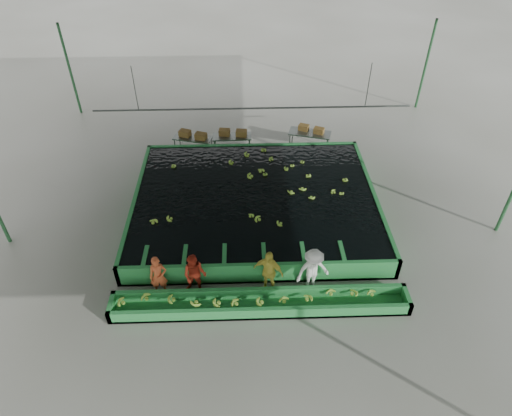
{
  "coord_description": "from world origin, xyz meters",
  "views": [
    {
      "loc": [
        -0.47,
        -13.32,
        12.39
      ],
      "look_at": [
        0.0,
        0.5,
        1.0
      ],
      "focal_mm": 32.0,
      "sensor_mm": 36.0,
      "label": 1
    }
  ],
  "objects_px": {
    "packing_table_right": "(309,141)",
    "box_stack_left": "(193,137)",
    "packing_table_left": "(193,145)",
    "box_stack_mid": "(233,135)",
    "box_stack_right": "(311,131)",
    "worker_b": "(195,275)",
    "packing_table_mid": "(232,144)",
    "worker_a": "(158,276)",
    "worker_c": "(268,272)",
    "worker_d": "(313,271)",
    "flotation_tank": "(255,203)",
    "sorting_trough": "(260,303)"
  },
  "relations": [
    {
      "from": "flotation_tank",
      "to": "packing_table_mid",
      "type": "distance_m",
      "value": 4.88
    },
    {
      "from": "worker_b",
      "to": "packing_table_right",
      "type": "height_order",
      "value": "worker_b"
    },
    {
      "from": "packing_table_mid",
      "to": "box_stack_mid",
      "type": "relative_size",
      "value": 1.4
    },
    {
      "from": "worker_b",
      "to": "packing_table_mid",
      "type": "distance_m",
      "value": 9.17
    },
    {
      "from": "packing_table_left",
      "to": "box_stack_right",
      "type": "relative_size",
      "value": 1.47
    },
    {
      "from": "packing_table_left",
      "to": "worker_b",
      "type": "bearing_deg",
      "value": -85.34
    },
    {
      "from": "packing_table_right",
      "to": "box_stack_left",
      "type": "bearing_deg",
      "value": -178.59
    },
    {
      "from": "flotation_tank",
      "to": "worker_b",
      "type": "height_order",
      "value": "worker_b"
    },
    {
      "from": "worker_a",
      "to": "worker_c",
      "type": "xyz_separation_m",
      "value": [
        3.72,
        0.0,
        0.09
      ]
    },
    {
      "from": "worker_a",
      "to": "worker_d",
      "type": "relative_size",
      "value": 0.9
    },
    {
      "from": "sorting_trough",
      "to": "packing_table_left",
      "type": "bearing_deg",
      "value": 106.53
    },
    {
      "from": "sorting_trough",
      "to": "worker_c",
      "type": "xyz_separation_m",
      "value": [
        0.31,
        0.8,
        0.66
      ]
    },
    {
      "from": "sorting_trough",
      "to": "packing_table_mid",
      "type": "distance_m",
      "value": 9.93
    },
    {
      "from": "worker_c",
      "to": "packing_table_right",
      "type": "bearing_deg",
      "value": 97.43
    },
    {
      "from": "box_stack_left",
      "to": "packing_table_right",
      "type": "bearing_deg",
      "value": 1.41
    },
    {
      "from": "packing_table_left",
      "to": "worker_c",
      "type": "bearing_deg",
      "value": -70.35
    },
    {
      "from": "packing_table_left",
      "to": "box_stack_left",
      "type": "bearing_deg",
      "value": 5.55
    },
    {
      "from": "sorting_trough",
      "to": "packing_table_mid",
      "type": "relative_size",
      "value": 5.25
    },
    {
      "from": "box_stack_left",
      "to": "box_stack_right",
      "type": "distance_m",
      "value": 5.84
    },
    {
      "from": "worker_c",
      "to": "box_stack_right",
      "type": "height_order",
      "value": "worker_c"
    },
    {
      "from": "worker_d",
      "to": "box_stack_mid",
      "type": "height_order",
      "value": "worker_d"
    },
    {
      "from": "worker_b",
      "to": "packing_table_left",
      "type": "height_order",
      "value": "worker_b"
    },
    {
      "from": "worker_b",
      "to": "flotation_tank",
      "type": "bearing_deg",
      "value": 73.26
    },
    {
      "from": "packing_table_right",
      "to": "worker_b",
      "type": "bearing_deg",
      "value": -118.84
    },
    {
      "from": "packing_table_right",
      "to": "box_stack_mid",
      "type": "bearing_deg",
      "value": -179.6
    },
    {
      "from": "worker_c",
      "to": "box_stack_mid",
      "type": "height_order",
      "value": "worker_c"
    },
    {
      "from": "worker_a",
      "to": "box_stack_right",
      "type": "distance_m",
      "value": 11.25
    },
    {
      "from": "packing_table_mid",
      "to": "box_stack_mid",
      "type": "height_order",
      "value": "box_stack_mid"
    },
    {
      "from": "flotation_tank",
      "to": "worker_a",
      "type": "xyz_separation_m",
      "value": [
        -3.41,
        -4.3,
        0.37
      ]
    },
    {
      "from": "box_stack_left",
      "to": "packing_table_left",
      "type": "bearing_deg",
      "value": -174.45
    },
    {
      "from": "worker_d",
      "to": "box_stack_right",
      "type": "relative_size",
      "value": 1.43
    },
    {
      "from": "box_stack_mid",
      "to": "box_stack_right",
      "type": "bearing_deg",
      "value": 1.81
    },
    {
      "from": "worker_b",
      "to": "box_stack_mid",
      "type": "distance_m",
      "value": 9.24
    },
    {
      "from": "flotation_tank",
      "to": "packing_table_left",
      "type": "distance_m",
      "value": 5.56
    },
    {
      "from": "box_stack_left",
      "to": "sorting_trough",
      "type": "bearing_deg",
      "value": -73.59
    },
    {
      "from": "packing_table_right",
      "to": "box_stack_left",
      "type": "height_order",
      "value": "box_stack_left"
    },
    {
      "from": "worker_b",
      "to": "worker_d",
      "type": "bearing_deg",
      "value": 10.17
    },
    {
      "from": "worker_c",
      "to": "box_stack_mid",
      "type": "xyz_separation_m",
      "value": [
        -1.25,
        9.15,
        -0.04
      ]
    },
    {
      "from": "box_stack_right",
      "to": "packing_table_left",
      "type": "bearing_deg",
      "value": -177.65
    },
    {
      "from": "packing_table_left",
      "to": "worker_a",
      "type": "bearing_deg",
      "value": -93.14
    },
    {
      "from": "packing_table_left",
      "to": "packing_table_right",
      "type": "relative_size",
      "value": 0.91
    },
    {
      "from": "worker_a",
      "to": "box_stack_right",
      "type": "xyz_separation_m",
      "value": [
        6.35,
        9.28,
        0.11
      ]
    },
    {
      "from": "packing_table_left",
      "to": "packing_table_mid",
      "type": "relative_size",
      "value": 0.98
    },
    {
      "from": "worker_c",
      "to": "box_stack_left",
      "type": "height_order",
      "value": "worker_c"
    },
    {
      "from": "worker_b",
      "to": "worker_d",
      "type": "height_order",
      "value": "worker_d"
    },
    {
      "from": "sorting_trough",
      "to": "box_stack_mid",
      "type": "bearing_deg",
      "value": 95.4
    },
    {
      "from": "sorting_trough",
      "to": "packing_table_right",
      "type": "bearing_deg",
      "value": 73.94
    },
    {
      "from": "worker_b",
      "to": "worker_a",
      "type": "bearing_deg",
      "value": -169.83
    },
    {
      "from": "box_stack_left",
      "to": "box_stack_right",
      "type": "height_order",
      "value": "box_stack_right"
    },
    {
      "from": "worker_d",
      "to": "worker_c",
      "type": "bearing_deg",
      "value": 164.94
    }
  ]
}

